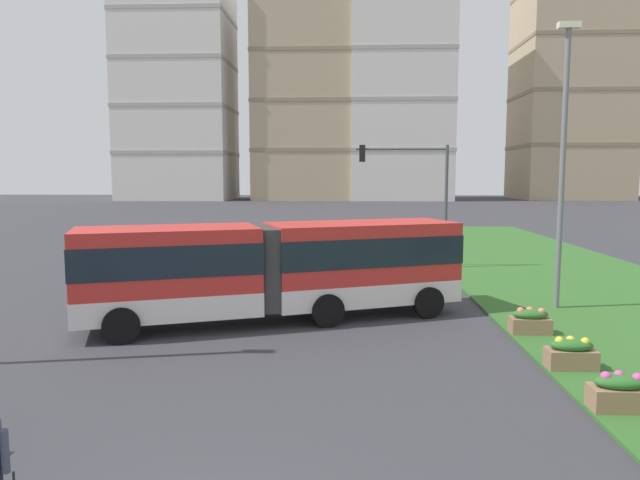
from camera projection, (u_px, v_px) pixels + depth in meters
name	position (u px, v px, depth m)	size (l,w,h in m)	color
articulated_bus	(276.00, 268.00, 17.93)	(11.88, 6.51, 3.00)	red
car_black_sedan	(181.00, 254.00, 27.77)	(4.45, 2.12, 1.58)	black
flower_planter_1	(620.00, 392.00, 10.94)	(1.10, 0.56, 0.74)	#937051
flower_planter_2	(571.00, 353.00, 13.32)	(1.10, 0.56, 0.74)	#937051
flower_planter_3	(530.00, 321.00, 16.28)	(1.10, 0.56, 0.74)	#937051
traffic_light_far_right	(416.00, 183.00, 27.71)	(4.42, 0.28, 5.97)	#474C51
streetlight_median	(563.00, 156.00, 18.93)	(0.70, 0.28, 9.40)	slate
apartment_tower_west	(177.00, 89.00, 108.89)	(20.35, 15.98, 41.63)	silver
apartment_tower_westcentre	(309.00, 106.00, 109.31)	(20.53, 15.15, 35.14)	tan
apartment_tower_centre	(399.00, 84.00, 109.60)	(18.55, 19.73, 43.83)	silver
apartment_tower_eastcentre	(572.00, 71.00, 110.67)	(19.64, 17.39, 48.94)	tan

